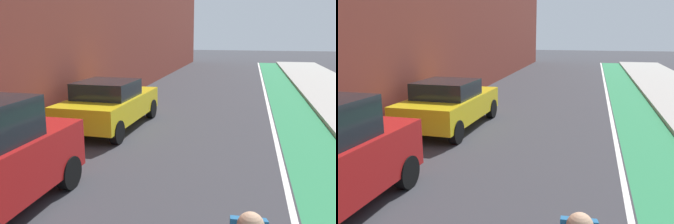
% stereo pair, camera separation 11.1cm
% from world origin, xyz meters
% --- Properties ---
extents(ground_plane, '(93.72, 93.72, 0.00)m').
position_xyz_m(ground_plane, '(0.00, 17.30, 0.00)').
color(ground_plane, '#38383D').
extents(bike_lane_paint, '(1.60, 42.60, 0.00)m').
position_xyz_m(bike_lane_paint, '(3.13, 19.30, 0.00)').
color(bike_lane_paint, '#2D8451').
rests_on(bike_lane_paint, ground).
extents(lane_divider_stripe, '(0.12, 42.60, 0.00)m').
position_xyz_m(lane_divider_stripe, '(2.23, 19.30, 0.00)').
color(lane_divider_stripe, white).
rests_on(lane_divider_stripe, ground).
extents(parked_sedan_yellow_cab, '(2.08, 4.31, 1.53)m').
position_xyz_m(parked_sedan_yellow_cab, '(-2.88, 14.61, 0.79)').
color(parked_sedan_yellow_cab, yellow).
rests_on(parked_sedan_yellow_cab, ground).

